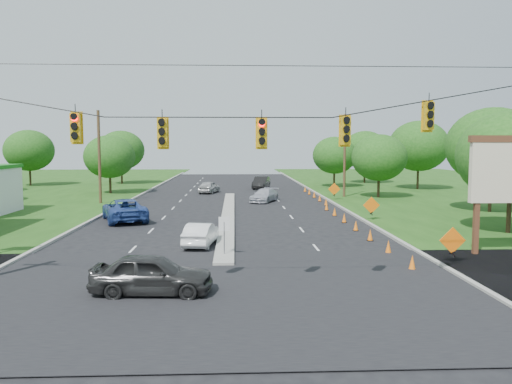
{
  "coord_description": "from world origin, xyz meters",
  "views": [
    {
      "loc": [
        0.53,
        -18.77,
        5.6
      ],
      "look_at": [
        1.83,
        11.37,
        2.8
      ],
      "focal_mm": 35.0,
      "sensor_mm": 36.0,
      "label": 1
    }
  ],
  "objects_px": {
    "white_sedan": "(201,234)",
    "pylon_sign": "(503,177)",
    "blue_pickup": "(124,210)",
    "black_sedan": "(152,274)"
  },
  "relations": [
    {
      "from": "pylon_sign",
      "to": "black_sedan",
      "type": "height_order",
      "value": "pylon_sign"
    },
    {
      "from": "black_sedan",
      "to": "white_sedan",
      "type": "height_order",
      "value": "black_sedan"
    },
    {
      "from": "pylon_sign",
      "to": "blue_pickup",
      "type": "xyz_separation_m",
      "value": [
        -22.01,
        12.3,
        -3.16
      ]
    },
    {
      "from": "pylon_sign",
      "to": "black_sedan",
      "type": "distance_m",
      "value": 18.36
    },
    {
      "from": "white_sedan",
      "to": "blue_pickup",
      "type": "height_order",
      "value": "blue_pickup"
    },
    {
      "from": "white_sedan",
      "to": "pylon_sign",
      "type": "bearing_deg",
      "value": 177.65
    },
    {
      "from": "pylon_sign",
      "to": "blue_pickup",
      "type": "height_order",
      "value": "pylon_sign"
    },
    {
      "from": "black_sedan",
      "to": "blue_pickup",
      "type": "distance_m",
      "value": 19.39
    },
    {
      "from": "pylon_sign",
      "to": "black_sedan",
      "type": "bearing_deg",
      "value": -159.26
    },
    {
      "from": "black_sedan",
      "to": "white_sedan",
      "type": "xyz_separation_m",
      "value": [
        1.21,
        9.26,
        -0.13
      ]
    }
  ]
}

